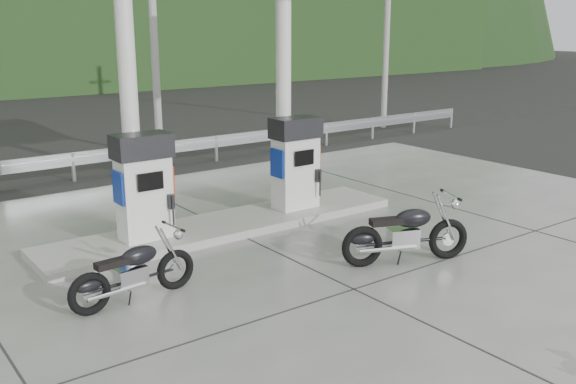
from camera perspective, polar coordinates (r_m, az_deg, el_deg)
ground at (r=10.08m, az=2.03°, el=-6.93°), size 160.00×160.00×0.00m
forecourt_apron at (r=10.08m, az=2.03°, el=-6.88°), size 18.00×14.00×0.02m
pump_island at (r=11.99m, az=-5.44°, el=-2.94°), size 7.00×1.40×0.15m
gas_pump_left at (r=11.02m, az=-12.69°, el=0.45°), size 0.95×0.55×1.80m
gas_pump_right at (r=12.61m, az=0.68°, el=2.60°), size 0.95×0.55×1.80m
canopy_column_left at (r=11.11m, az=-14.01°, el=8.88°), size 0.30×0.30×5.00m
canopy_column_right at (r=12.69m, az=-0.41°, el=9.99°), size 0.30×0.30×5.00m
guardrail at (r=16.67m, az=-15.39°, el=3.80°), size 26.00×0.16×1.42m
road at (r=20.05m, az=-18.95°, el=3.25°), size 60.00×7.00×0.01m
utility_pole_b at (r=18.56m, az=-11.94°, el=15.30°), size 0.22×0.22×8.00m
utility_pole_c at (r=23.81m, az=8.82°, el=15.24°), size 0.22×0.22×8.00m
motorcycle_left at (r=9.06m, az=-13.54°, el=-6.95°), size 1.81×0.70×0.84m
motorcycle_right at (r=10.35m, az=10.46°, el=-3.68°), size 2.10×1.34×0.95m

